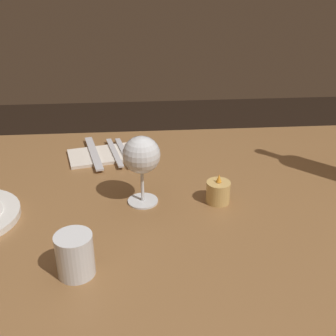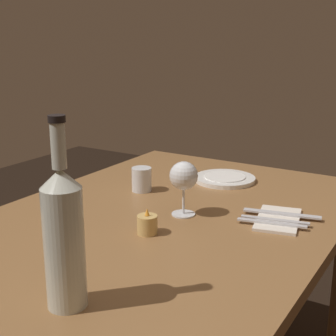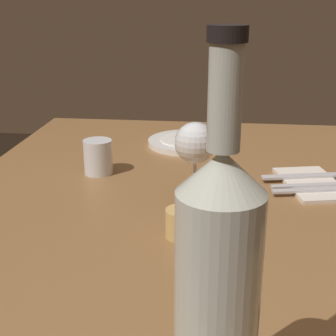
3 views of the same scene
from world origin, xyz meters
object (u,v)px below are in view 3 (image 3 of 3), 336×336
at_px(folded_napkin, 312,184).
at_px(table_knife, 310,176).
at_px(water_tumbler, 98,159).
at_px(votive_candle, 181,224).
at_px(wine_bottle, 217,289).
at_px(fork_outer, 316,190).
at_px(wine_glass_left, 195,145).
at_px(dinner_plate, 187,142).
at_px(fork_inner, 314,185).

xyz_separation_m(folded_napkin, table_knife, (0.03, 0.00, 0.01)).
bearing_deg(water_tumbler, folded_napkin, -92.94).
distance_m(votive_candle, table_knife, 0.38).
distance_m(wine_bottle, fork_outer, 0.61).
xyz_separation_m(wine_glass_left, dinner_plate, (0.36, 0.04, -0.10)).
xyz_separation_m(votive_candle, folded_napkin, (0.26, -0.25, -0.02)).
bearing_deg(dinner_plate, water_tumbler, 143.02).
bearing_deg(fork_inner, table_knife, 0.00).
height_order(fork_inner, table_knife, same).
xyz_separation_m(votive_candle, dinner_plate, (0.52, 0.03, -0.02)).
distance_m(fork_outer, table_knife, 0.08).
bearing_deg(votive_candle, fork_outer, -50.73).
distance_m(votive_candle, fork_inner, 0.34).
relative_size(votive_candle, folded_napkin, 0.32).
relative_size(wine_glass_left, folded_napkin, 0.73).
height_order(water_tumbler, votive_candle, water_tumbler).
distance_m(dinner_plate, folded_napkin, 0.39).
relative_size(wine_glass_left, fork_outer, 0.86).
bearing_deg(votive_candle, dinner_plate, 3.15).
relative_size(fork_outer, table_knife, 0.85).
distance_m(water_tumbler, fork_outer, 0.47).
bearing_deg(fork_outer, table_knife, 0.00).
height_order(folded_napkin, fork_inner, fork_inner).
relative_size(wine_glass_left, fork_inner, 0.86).
bearing_deg(wine_bottle, fork_inner, -17.97).
relative_size(dinner_plate, fork_inner, 1.17).
bearing_deg(wine_bottle, dinner_plate, 5.86).
xyz_separation_m(dinner_plate, fork_outer, (-0.31, -0.28, 0.00)).
distance_m(wine_glass_left, table_knife, 0.29).
height_order(folded_napkin, fork_outer, fork_outer).
distance_m(wine_bottle, folded_napkin, 0.66).
xyz_separation_m(water_tumbler, votive_candle, (-0.28, -0.21, -0.01)).
bearing_deg(folded_napkin, votive_candle, 135.45).
relative_size(wine_bottle, folded_napkin, 1.70).
relative_size(water_tumbler, folded_napkin, 0.37).
bearing_deg(fork_outer, fork_inner, 0.00).
relative_size(wine_bottle, table_knife, 1.70).
xyz_separation_m(wine_glass_left, fork_inner, (0.07, -0.24, -0.10)).
xyz_separation_m(water_tumbler, fork_inner, (-0.05, -0.46, -0.02)).
height_order(wine_glass_left, water_tumbler, wine_glass_left).
xyz_separation_m(water_tumbler, folded_napkin, (-0.02, -0.46, -0.03)).
xyz_separation_m(fork_inner, fork_outer, (-0.03, 0.00, 0.00)).
bearing_deg(water_tumbler, votive_candle, -143.25).
relative_size(water_tumbler, votive_candle, 1.14).
bearing_deg(water_tumbler, fork_inner, -96.03).
bearing_deg(fork_inner, votive_candle, 132.51).
distance_m(dinner_plate, fork_outer, 0.42).
distance_m(folded_napkin, fork_inner, 0.03).
bearing_deg(folded_napkin, fork_outer, 180.00).
relative_size(water_tumbler, table_knife, 0.37).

